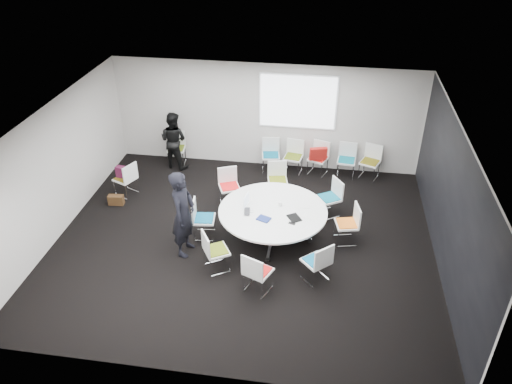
# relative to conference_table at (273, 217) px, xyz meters

# --- Properties ---
(room_shell) EXTENTS (8.08, 7.08, 2.88)m
(room_shell) POSITION_rel_conference_table_xyz_m (-0.50, -0.17, 0.85)
(room_shell) COLOR black
(room_shell) RESTS_ON ground
(conference_table) EXTENTS (2.28, 2.28, 0.73)m
(conference_table) POSITION_rel_conference_table_xyz_m (0.00, 0.00, 0.00)
(conference_table) COLOR silver
(conference_table) RESTS_ON ground
(projection_screen) EXTENTS (1.90, 0.03, 1.35)m
(projection_screen) POSITION_rel_conference_table_xyz_m (0.21, 3.29, 1.30)
(projection_screen) COLOR white
(projection_screen) RESTS_ON room_shell
(chair_ring_a) EXTENTS (0.54, 0.55, 0.88)m
(chair_ring_a) POSITION_rel_conference_table_xyz_m (1.56, 0.13, -0.27)
(chair_ring_a) COLOR silver
(chair_ring_a) RESTS_ON ground
(chair_ring_b) EXTENTS (0.62, 0.63, 0.88)m
(chair_ring_b) POSITION_rel_conference_table_xyz_m (1.17, 1.11, -0.27)
(chair_ring_b) COLOR silver
(chair_ring_b) RESTS_ON ground
(chair_ring_c) EXTENTS (0.54, 0.53, 0.88)m
(chair_ring_c) POSITION_rel_conference_table_xyz_m (-0.09, 1.70, -0.27)
(chair_ring_c) COLOR silver
(chair_ring_c) RESTS_ON ground
(chair_ring_d) EXTENTS (0.60, 0.59, 0.88)m
(chair_ring_d) POSITION_rel_conference_table_xyz_m (-1.18, 1.24, -0.27)
(chair_ring_d) COLOR silver
(chair_ring_d) RESTS_ON ground
(chair_ring_e) EXTENTS (0.50, 0.51, 0.88)m
(chair_ring_e) POSITION_rel_conference_table_xyz_m (-1.47, -0.14, -0.27)
(chair_ring_e) COLOR silver
(chair_ring_e) RESTS_ON ground
(chair_ring_f) EXTENTS (0.62, 0.63, 0.88)m
(chair_ring_f) POSITION_rel_conference_table_xyz_m (-0.97, -1.16, -0.27)
(chair_ring_f) COLOR silver
(chair_ring_f) RESTS_ON ground
(chair_ring_g) EXTENTS (0.60, 0.59, 0.88)m
(chair_ring_g) POSITION_rel_conference_table_xyz_m (-0.07, -1.64, -0.27)
(chair_ring_g) COLOR silver
(chair_ring_g) RESTS_ON ground
(chair_ring_h) EXTENTS (0.64, 0.64, 0.88)m
(chair_ring_h) POSITION_rel_conference_table_xyz_m (0.99, -1.19, -0.27)
(chair_ring_h) COLOR silver
(chair_ring_h) RESTS_ON ground
(chair_back_a) EXTENTS (0.53, 0.52, 0.88)m
(chair_back_a) POSITION_rel_conference_table_xyz_m (-0.42, 2.98, -0.27)
(chair_back_a) COLOR silver
(chair_back_a) RESTS_ON ground
(chair_back_b) EXTENTS (0.52, 0.51, 0.88)m
(chair_back_b) POSITION_rel_conference_table_xyz_m (0.18, 2.97, -0.27)
(chair_back_b) COLOR silver
(chair_back_b) RESTS_ON ground
(chair_back_c) EXTENTS (0.59, 0.58, 0.88)m
(chair_back_c) POSITION_rel_conference_table_xyz_m (0.83, 2.99, -0.27)
(chair_back_c) COLOR silver
(chair_back_c) RESTS_ON ground
(chair_back_d) EXTENTS (0.50, 0.49, 0.88)m
(chair_back_d) POSITION_rel_conference_table_xyz_m (1.55, 2.99, -0.27)
(chair_back_d) COLOR silver
(chair_back_d) RESTS_ON ground
(chair_back_e) EXTENTS (0.60, 0.59, 0.88)m
(chair_back_e) POSITION_rel_conference_table_xyz_m (2.16, 2.99, -0.27)
(chair_back_e) COLOR silver
(chair_back_e) RESTS_ON ground
(chair_spare_left) EXTENTS (0.60, 0.60, 0.88)m
(chair_spare_left) POSITION_rel_conference_table_xyz_m (-3.75, 1.24, -0.27)
(chair_spare_left) COLOR silver
(chair_spare_left) RESTS_ON ground
(chair_person_back) EXTENTS (0.51, 0.50, 0.88)m
(chair_person_back) POSITION_rel_conference_table_xyz_m (-2.99, 2.99, -0.27)
(chair_person_back) COLOR silver
(chair_person_back) RESTS_ON ground
(person_main) EXTENTS (0.52, 0.73, 1.87)m
(person_main) POSITION_rel_conference_table_xyz_m (-1.72, -0.71, 0.39)
(person_main) COLOR black
(person_main) RESTS_ON ground
(person_back) EXTENTS (0.89, 0.78, 1.55)m
(person_back) POSITION_rel_conference_table_xyz_m (-2.99, 2.83, 0.23)
(person_back) COLOR black
(person_back) RESTS_ON ground
(laptop) EXTENTS (0.23, 0.32, 0.02)m
(laptop) POSITION_rel_conference_table_xyz_m (-0.48, -0.15, 0.20)
(laptop) COLOR #333338
(laptop) RESTS_ON conference_table
(laptop_lid) EXTENTS (0.07, 0.30, 0.22)m
(laptop_lid) POSITION_rel_conference_table_xyz_m (-0.58, 0.11, 0.31)
(laptop_lid) COLOR silver
(laptop_lid) RESTS_ON conference_table
(notebook_black) EXTENTS (0.34, 0.37, 0.02)m
(notebook_black) POSITION_rel_conference_table_xyz_m (0.47, -0.23, 0.19)
(notebook_black) COLOR black
(notebook_black) RESTS_ON conference_table
(tablet_folio) EXTENTS (0.32, 0.28, 0.03)m
(tablet_folio) POSITION_rel_conference_table_xyz_m (-0.14, -0.36, 0.20)
(tablet_folio) COLOR navy
(tablet_folio) RESTS_ON conference_table
(papers_right) EXTENTS (0.35, 0.29, 0.00)m
(papers_right) POSITION_rel_conference_table_xyz_m (0.60, 0.24, 0.19)
(papers_right) COLOR silver
(papers_right) RESTS_ON conference_table
(papers_front) EXTENTS (0.36, 0.31, 0.00)m
(papers_front) POSITION_rel_conference_table_xyz_m (0.78, -0.11, 0.19)
(papers_front) COLOR white
(papers_front) RESTS_ON conference_table
(cup) EXTENTS (0.08, 0.08, 0.09)m
(cup) POSITION_rel_conference_table_xyz_m (0.13, 0.19, 0.23)
(cup) COLOR white
(cup) RESTS_ON conference_table
(phone) EXTENTS (0.16, 0.12, 0.01)m
(phone) POSITION_rel_conference_table_xyz_m (0.44, -0.43, 0.19)
(phone) COLOR black
(phone) RESTS_ON conference_table
(maroon_bag) EXTENTS (0.41, 0.19, 0.28)m
(maroon_bag) POSITION_rel_conference_table_xyz_m (-3.76, 1.25, 0.07)
(maroon_bag) COLOR #521533
(maroon_bag) RESTS_ON chair_spare_left
(brown_bag) EXTENTS (0.37, 0.19, 0.24)m
(brown_bag) POSITION_rel_conference_table_xyz_m (-3.85, 0.77, -0.43)
(brown_bag) COLOR #3F2814
(brown_bag) RESTS_ON ground
(red_jacket) EXTENTS (0.47, 0.27, 0.36)m
(red_jacket) POSITION_rel_conference_table_xyz_m (0.82, 2.77, 0.15)
(red_jacket) COLOR #AA1914
(red_jacket) RESTS_ON chair_back_c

